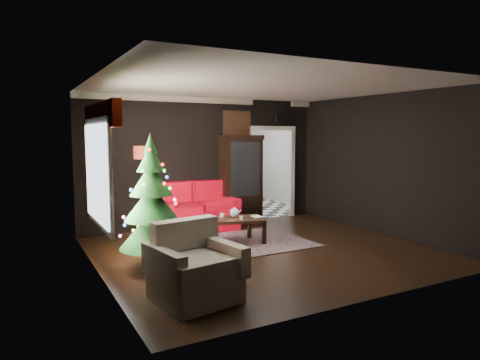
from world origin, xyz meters
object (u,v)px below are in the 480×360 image
coffee_table (234,231)px  kitchen_table (237,197)px  christmas_tree (152,200)px  teapot (234,213)px  armchair (195,263)px  loveseat (197,207)px  floor_lamp (142,194)px  wall_clock (281,119)px  curio_cabinet (241,182)px

coffee_table → kitchen_table: 3.47m
christmas_tree → teapot: bearing=23.6°
armchair → teapot: (1.69, 2.21, 0.12)m
loveseat → floor_lamp: bearing=176.6°
christmas_tree → armchair: christmas_tree is taller
coffee_table → wall_clock: wall_clock is taller
christmas_tree → wall_clock: 4.86m
curio_cabinet → christmas_tree: bearing=-139.6°
loveseat → christmas_tree: 2.71m
loveseat → teapot: loveseat is taller
kitchen_table → loveseat: bearing=-137.5°
loveseat → christmas_tree: bearing=-127.0°
armchair → teapot: armchair is taller
kitchen_table → wall_clock: bearing=-66.3°
curio_cabinet → kitchen_table: size_ratio=2.53×
curio_cabinet → armchair: (-2.65, -3.77, -0.49)m
loveseat → wall_clock: size_ratio=5.31×
loveseat → kitchen_table: size_ratio=2.27×
loveseat → coffee_table: size_ratio=1.62×
christmas_tree → teapot: christmas_tree is taller
floor_lamp → kitchen_table: (2.94, 1.58, -0.45)m
armchair → christmas_tree: bearing=84.3°
christmas_tree → wall_clock: size_ratio=5.72×
floor_lamp → curio_cabinet: bearing=3.8°
armchair → wall_clock: 5.84m
christmas_tree → loveseat: bearing=53.0°
coffee_table → teapot: (0.05, 0.06, 0.33)m
coffee_table → armchair: bearing=-127.3°
teapot → christmas_tree: bearing=-156.4°
curio_cabinet → armchair: size_ratio=2.00×
christmas_tree → wall_clock: wall_clock is taller
teapot → curio_cabinet: bearing=58.2°
curio_cabinet → wall_clock: (1.20, 0.18, 1.43)m
armchair → kitchen_table: 6.16m
armchair → teapot: size_ratio=4.93×
kitchen_table → teapot: bearing=-118.4°
christmas_tree → kitchen_table: 5.12m
teapot → kitchen_table: (1.62, 2.99, -0.20)m
curio_cabinet → floor_lamp: bearing=-176.2°
christmas_tree → kitchen_table: (3.40, 3.76, -0.68)m
floor_lamp → kitchen_table: bearing=28.3°
teapot → wall_clock: 3.31m
loveseat → teapot: (0.18, -1.34, 0.08)m
teapot → armchair: bearing=-127.3°
armchair → floor_lamp: bearing=74.7°
floor_lamp → teapot: 1.94m
loveseat → wall_clock: 3.04m
curio_cabinet → coffee_table: 2.03m
floor_lamp → coffee_table: 2.02m
armchair → wall_clock: size_ratio=2.97×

